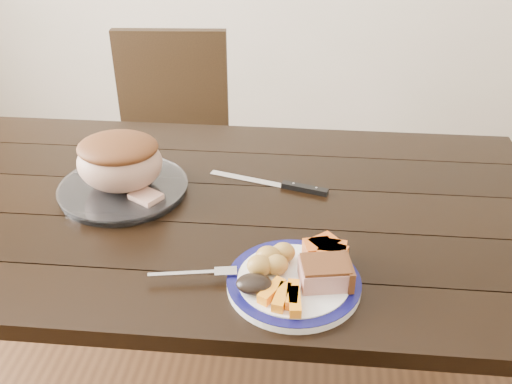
# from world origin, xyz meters

# --- Properties ---
(dining_table) EXTENTS (1.61, 0.92, 0.75)m
(dining_table) POSITION_xyz_m (0.00, 0.00, 0.66)
(dining_table) COLOR black
(dining_table) RESTS_ON ground
(chair_far) EXTENTS (0.46, 0.47, 0.93)m
(chair_far) POSITION_xyz_m (-0.32, 0.74, 0.52)
(chair_far) COLOR black
(chair_far) RESTS_ON ground
(dinner_plate) EXTENTS (0.27, 0.27, 0.02)m
(dinner_plate) POSITION_xyz_m (0.18, -0.29, 0.76)
(dinner_plate) COLOR white
(dinner_plate) RESTS_ON dining_table
(plate_rim) EXTENTS (0.27, 0.27, 0.02)m
(plate_rim) POSITION_xyz_m (0.18, -0.29, 0.77)
(plate_rim) COLOR #0F0E47
(plate_rim) RESTS_ON dinner_plate
(serving_platter) EXTENTS (0.31, 0.31, 0.02)m
(serving_platter) POSITION_xyz_m (-0.26, 0.02, 0.76)
(serving_platter) COLOR white
(serving_platter) RESTS_ON dining_table
(pork_slice) EXTENTS (0.11, 0.09, 0.04)m
(pork_slice) POSITION_xyz_m (0.24, -0.29, 0.79)
(pork_slice) COLOR tan
(pork_slice) RESTS_ON dinner_plate
(roasted_potatoes) EXTENTS (0.09, 0.09, 0.04)m
(roasted_potatoes) POSITION_xyz_m (0.14, -0.26, 0.79)
(roasted_potatoes) COLOR gold
(roasted_potatoes) RESTS_ON dinner_plate
(carrot_batons) EXTENTS (0.08, 0.09, 0.02)m
(carrot_batons) POSITION_xyz_m (0.17, -0.35, 0.78)
(carrot_batons) COLOR orange
(carrot_batons) RESTS_ON dinner_plate
(pumpkin_wedges) EXTENTS (0.10, 0.09, 0.04)m
(pumpkin_wedges) POSITION_xyz_m (0.25, -0.22, 0.79)
(pumpkin_wedges) COLOR orange
(pumpkin_wedges) RESTS_ON dinner_plate
(dark_mushroom) EXTENTS (0.07, 0.05, 0.03)m
(dark_mushroom) POSITION_xyz_m (0.11, -0.33, 0.79)
(dark_mushroom) COLOR black
(dark_mushroom) RESTS_ON dinner_plate
(fork) EXTENTS (0.18, 0.05, 0.00)m
(fork) POSITION_xyz_m (-0.00, -0.29, 0.77)
(fork) COLOR silver
(fork) RESTS_ON dinner_plate
(roast_joint) EXTENTS (0.21, 0.18, 0.14)m
(roast_joint) POSITION_xyz_m (-0.26, 0.02, 0.83)
(roast_joint) COLOR tan
(roast_joint) RESTS_ON serving_platter
(cut_slice) EXTENTS (0.09, 0.08, 0.02)m
(cut_slice) POSITION_xyz_m (-0.19, -0.03, 0.78)
(cut_slice) COLOR tan
(cut_slice) RESTS_ON serving_platter
(carving_knife) EXTENTS (0.31, 0.10, 0.01)m
(carving_knife) POSITION_xyz_m (0.16, 0.09, 0.76)
(carving_knife) COLOR silver
(carving_knife) RESTS_ON dining_table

